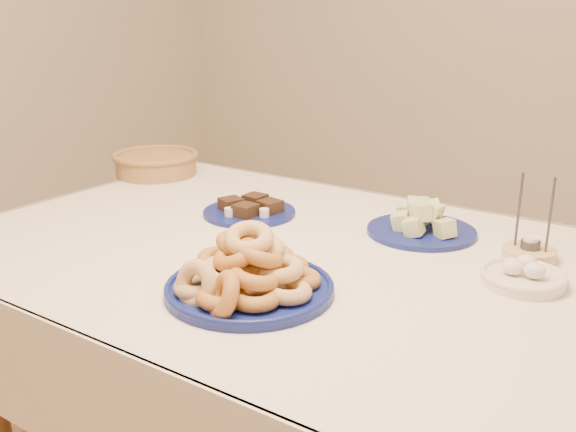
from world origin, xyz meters
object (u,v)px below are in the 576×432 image
object	(u,v)px
wicker_basket	(156,163)
egg_bowl	(523,276)
melon_plate	(422,223)
dining_table	(300,293)
brownie_plate	(249,210)
candle_holder	(529,252)
donut_platter	(247,276)

from	to	relation	value
wicker_basket	egg_bowl	bearing A→B (deg)	-10.32
melon_plate	egg_bowl	world-z (taller)	melon_plate
dining_table	brownie_plate	bearing A→B (deg)	149.96
dining_table	wicker_basket	xyz separation A→B (m)	(-0.81, 0.33, 0.15)
dining_table	candle_holder	distance (m)	0.53
donut_platter	wicker_basket	distance (m)	1.04
dining_table	donut_platter	size ratio (longest dim) A/B	4.23
wicker_basket	egg_bowl	distance (m)	1.31
dining_table	donut_platter	xyz separation A→B (m)	(0.04, -0.26, 0.15)
brownie_plate	candle_holder	world-z (taller)	candle_holder
brownie_plate	dining_table	bearing A→B (deg)	-30.04
dining_table	brownie_plate	world-z (taller)	brownie_plate
dining_table	candle_holder	world-z (taller)	candle_holder
dining_table	candle_holder	bearing A→B (deg)	28.61
wicker_basket	candle_holder	xyz separation A→B (m)	(1.26, -0.09, -0.02)
dining_table	melon_plate	xyz separation A→B (m)	(0.18, 0.28, 0.13)
dining_table	wicker_basket	world-z (taller)	wicker_basket
donut_platter	melon_plate	world-z (taller)	donut_platter
melon_plate	egg_bowl	size ratio (longest dim) A/B	1.62
donut_platter	candle_holder	size ratio (longest dim) A/B	2.06
egg_bowl	candle_holder	bearing A→B (deg)	100.06
dining_table	melon_plate	bearing A→B (deg)	56.76
candle_holder	wicker_basket	bearing A→B (deg)	176.07
dining_table	egg_bowl	bearing A→B (deg)	11.74
candle_holder	melon_plate	bearing A→B (deg)	173.70
brownie_plate	candle_holder	distance (m)	0.73
brownie_plate	egg_bowl	bearing A→B (deg)	-4.25
dining_table	egg_bowl	xyz separation A→B (m)	(0.48, 0.10, 0.12)
brownie_plate	wicker_basket	xyz separation A→B (m)	(-0.54, 0.18, 0.03)
dining_table	donut_platter	distance (m)	0.30
donut_platter	brownie_plate	size ratio (longest dim) A/B	1.37
brownie_plate	egg_bowl	size ratio (longest dim) A/B	1.35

